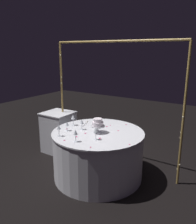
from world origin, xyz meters
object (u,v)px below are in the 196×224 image
at_px(tiered_cake, 98,123).
at_px(cake_knife, 86,123).
at_px(main_table, 98,154).
at_px(wine_glass_0, 67,124).
at_px(decorative_arch, 114,85).
at_px(side_table, 59,132).
at_px(wine_glass_4, 75,133).
at_px(wine_glass_1, 96,130).
at_px(wine_glass_3, 59,128).
at_px(wine_glass_2, 73,117).
at_px(wine_glass_5, 82,122).

bearing_deg(tiered_cake, cake_knife, 148.68).
bearing_deg(main_table, wine_glass_0, -152.30).
relative_size(decorative_arch, cake_knife, 8.21).
height_order(side_table, wine_glass_4, wine_glass_4).
distance_m(decorative_arch, tiered_cake, 0.73).
xyz_separation_m(wine_glass_0, wine_glass_4, (0.39, -0.28, 0.03)).
relative_size(side_table, wine_glass_0, 5.58).
distance_m(side_table, wine_glass_1, 1.58).
bearing_deg(tiered_cake, main_table, 117.99).
height_order(decorative_arch, wine_glass_3, decorative_arch).
distance_m(wine_glass_2, wine_glass_4, 0.74).
bearing_deg(wine_glass_2, wine_glass_4, -48.24).
xyz_separation_m(wine_glass_1, wine_glass_5, (-0.42, 0.23, -0.01)).
bearing_deg(wine_glass_4, cake_knife, 116.70).
distance_m(side_table, cake_knife, 0.88).
relative_size(wine_glass_1, wine_glass_3, 1.02).
xyz_separation_m(wine_glass_2, wine_glass_5, (0.26, -0.10, -0.01)).
bearing_deg(decorative_arch, wine_glass_3, -111.52).
distance_m(main_table, wine_glass_2, 0.74).
distance_m(decorative_arch, side_table, 1.57).
relative_size(side_table, wine_glass_3, 4.56).
bearing_deg(cake_knife, main_table, -29.31).
bearing_deg(tiered_cake, wine_glass_5, -174.77).
bearing_deg(wine_glass_5, wine_glass_3, -103.85).
relative_size(wine_glass_3, wine_glass_5, 1.03).
height_order(wine_glass_0, wine_glass_2, wine_glass_2).
xyz_separation_m(main_table, cake_knife, (-0.41, 0.23, 0.38)).
bearing_deg(decorative_arch, wine_glass_0, -121.47).
relative_size(decorative_arch, wine_glass_5, 13.69).
bearing_deg(main_table, wine_glass_2, 175.26).
bearing_deg(wine_glass_4, wine_glass_3, 174.17).
bearing_deg(wine_glass_4, wine_glass_5, 117.41).
bearing_deg(wine_glass_1, main_table, 117.84).
xyz_separation_m(tiered_cake, wine_glass_1, (0.14, -0.26, -0.01)).
distance_m(side_table, wine_glass_0, 1.08).
distance_m(decorative_arch, wine_glass_5, 0.81).
bearing_deg(wine_glass_5, wine_glass_0, -132.78).
bearing_deg(wine_glass_5, side_table, 154.50).
height_order(decorative_arch, side_table, decorative_arch).
xyz_separation_m(wine_glass_3, wine_glass_4, (0.34, -0.03, -0.00)).
bearing_deg(wine_glass_1, cake_knife, 137.25).
bearing_deg(wine_glass_3, wine_glass_2, 106.63).
distance_m(wine_glass_1, cake_knife, 0.77).
relative_size(decorative_arch, wine_glass_0, 16.22).
height_order(tiered_cake, wine_glass_0, tiered_cake).
distance_m(main_table, wine_glass_4, 0.72).
relative_size(wine_glass_1, wine_glass_4, 1.01).
bearing_deg(wine_glass_3, decorative_arch, 68.48).
height_order(wine_glass_5, cake_knife, wine_glass_5).
height_order(wine_glass_1, wine_glass_5, wine_glass_1).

